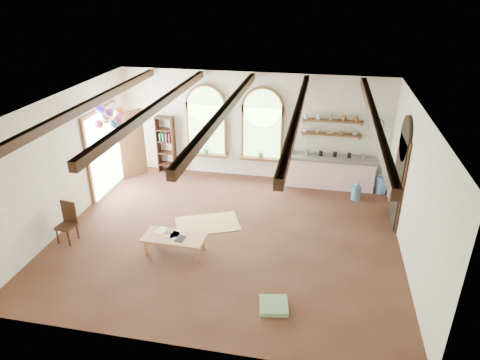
% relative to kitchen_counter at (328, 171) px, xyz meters
% --- Properties ---
extents(floor, '(8.00, 8.00, 0.00)m').
position_rel_kitchen_counter_xyz_m(floor, '(-2.30, -3.20, -0.48)').
color(floor, '#512F21').
rests_on(floor, ground).
extents(ceiling_beams, '(6.20, 6.80, 0.18)m').
position_rel_kitchen_counter_xyz_m(ceiling_beams, '(-2.30, -3.20, 2.62)').
color(ceiling_beams, '#331A10').
rests_on(ceiling_beams, ceiling).
extents(window_left, '(1.30, 0.28, 2.20)m').
position_rel_kitchen_counter_xyz_m(window_left, '(-3.70, 0.23, 1.16)').
color(window_left, brown).
rests_on(window_left, floor).
extents(window_right, '(1.30, 0.28, 2.20)m').
position_rel_kitchen_counter_xyz_m(window_right, '(-2.00, 0.23, 1.16)').
color(window_right, brown).
rests_on(window_right, floor).
extents(left_doorway, '(0.10, 1.90, 2.50)m').
position_rel_kitchen_counter_xyz_m(left_doorway, '(-6.25, -1.40, 0.67)').
color(left_doorway, brown).
rests_on(left_doorway, floor).
extents(right_doorway, '(0.10, 1.30, 2.40)m').
position_rel_kitchen_counter_xyz_m(right_doorway, '(1.65, -1.70, 0.62)').
color(right_doorway, black).
rests_on(right_doorway, floor).
extents(kitchen_counter, '(2.68, 0.62, 0.94)m').
position_rel_kitchen_counter_xyz_m(kitchen_counter, '(0.00, 0.00, 0.00)').
color(kitchen_counter, silver).
rests_on(kitchen_counter, floor).
extents(wall_shelf_lower, '(1.70, 0.24, 0.04)m').
position_rel_kitchen_counter_xyz_m(wall_shelf_lower, '(0.00, 0.18, 1.07)').
color(wall_shelf_lower, brown).
rests_on(wall_shelf_lower, wall_back).
extents(wall_shelf_upper, '(1.70, 0.24, 0.04)m').
position_rel_kitchen_counter_xyz_m(wall_shelf_upper, '(0.00, 0.18, 1.47)').
color(wall_shelf_upper, brown).
rests_on(wall_shelf_upper, wall_back).
extents(wall_clock, '(0.32, 0.04, 0.32)m').
position_rel_kitchen_counter_xyz_m(wall_clock, '(1.25, 0.25, 1.42)').
color(wall_clock, black).
rests_on(wall_clock, wall_back).
extents(bookshelf, '(0.53, 0.32, 1.80)m').
position_rel_kitchen_counter_xyz_m(bookshelf, '(-5.00, 0.12, 0.42)').
color(bookshelf, '#331A10').
rests_on(bookshelf, floor).
extents(coffee_table, '(1.40, 0.67, 0.40)m').
position_rel_kitchen_counter_xyz_m(coffee_table, '(-3.31, -4.09, -0.13)').
color(coffee_table, '#A7854C').
rests_on(coffee_table, floor).
extents(side_chair, '(0.43, 0.43, 0.98)m').
position_rel_kitchen_counter_xyz_m(side_chair, '(-5.89, -4.16, -0.19)').
color(side_chair, '#331A10').
rests_on(side_chair, floor).
extents(floor_mat, '(1.80, 1.49, 0.02)m').
position_rel_kitchen_counter_xyz_m(floor_mat, '(-2.90, -2.80, -0.47)').
color(floor_mat, tan).
rests_on(floor_mat, floor).
extents(floor_cushion, '(0.61, 0.61, 0.09)m').
position_rel_kitchen_counter_xyz_m(floor_cushion, '(-0.90, -5.47, -0.43)').
color(floor_cushion, '#6B9063').
rests_on(floor_cushion, floor).
extents(water_jug_a, '(0.27, 0.27, 0.52)m').
position_rel_kitchen_counter_xyz_m(water_jug_a, '(0.80, -0.70, -0.25)').
color(water_jug_a, '#5188AE').
rests_on(water_jug_a, floor).
extents(water_jug_b, '(0.31, 0.31, 0.60)m').
position_rel_kitchen_counter_xyz_m(water_jug_b, '(1.52, -0.14, -0.22)').
color(water_jug_b, '#5188AE').
rests_on(water_jug_b, floor).
extents(balloon_cluster, '(0.73, 0.82, 1.15)m').
position_rel_kitchen_counter_xyz_m(balloon_cluster, '(-5.71, -1.80, 1.86)').
color(balloon_cluster, silver).
rests_on(balloon_cluster, floor).
extents(table_book, '(0.19, 0.26, 0.02)m').
position_rel_kitchen_counter_xyz_m(table_book, '(-3.56, -3.90, -0.07)').
color(table_book, olive).
rests_on(table_book, coffee_table).
extents(tablet, '(0.22, 0.29, 0.01)m').
position_rel_kitchen_counter_xyz_m(tablet, '(-3.14, -4.15, -0.07)').
color(tablet, black).
rests_on(tablet, coffee_table).
extents(potted_plant_left, '(0.27, 0.23, 0.30)m').
position_rel_kitchen_counter_xyz_m(potted_plant_left, '(-3.70, 0.12, 0.37)').
color(potted_plant_left, '#598C4C').
rests_on(potted_plant_left, window_left).
extents(potted_plant_right, '(0.27, 0.23, 0.30)m').
position_rel_kitchen_counter_xyz_m(potted_plant_right, '(-2.00, 0.12, 0.37)').
color(potted_plant_right, '#598C4C').
rests_on(potted_plant_right, window_right).
extents(shelf_cup_a, '(0.12, 0.10, 0.10)m').
position_rel_kitchen_counter_xyz_m(shelf_cup_a, '(-0.75, 0.18, 1.14)').
color(shelf_cup_a, white).
rests_on(shelf_cup_a, wall_shelf_lower).
extents(shelf_cup_b, '(0.10, 0.10, 0.09)m').
position_rel_kitchen_counter_xyz_m(shelf_cup_b, '(-0.40, 0.18, 1.14)').
color(shelf_cup_b, beige).
rests_on(shelf_cup_b, wall_shelf_lower).
extents(shelf_bowl_a, '(0.22, 0.22, 0.05)m').
position_rel_kitchen_counter_xyz_m(shelf_bowl_a, '(-0.05, 0.18, 1.12)').
color(shelf_bowl_a, beige).
rests_on(shelf_bowl_a, wall_shelf_lower).
extents(shelf_bowl_b, '(0.20, 0.20, 0.06)m').
position_rel_kitchen_counter_xyz_m(shelf_bowl_b, '(0.30, 0.18, 1.12)').
color(shelf_bowl_b, '#8C664C').
rests_on(shelf_bowl_b, wall_shelf_lower).
extents(shelf_vase, '(0.18, 0.18, 0.19)m').
position_rel_kitchen_counter_xyz_m(shelf_vase, '(0.65, 0.18, 1.19)').
color(shelf_vase, slate).
rests_on(shelf_vase, wall_shelf_lower).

